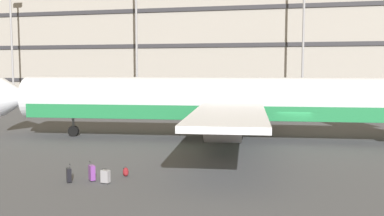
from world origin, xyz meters
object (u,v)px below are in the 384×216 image
Objects in this scene: backpack_silver at (126,172)px; suitcase_scuffed at (69,175)px; suitcase_purple at (92,173)px; airliner at (226,101)px; suitcase_black at (106,176)px.

suitcase_scuffed is at bearing -142.65° from backpack_silver.
suitcase_purple reaches higher than suitcase_scuffed.
airliner reaches higher than backpack_silver.
suitcase_black is at bearing -106.25° from backpack_silver.
suitcase_purple is (1.02, 0.54, 0.04)m from suitcase_scuffed.
suitcase_scuffed is 1.77× the size of backpack_silver.
suitcase_black is at bearing 7.53° from suitcase_scuffed.
backpack_silver is at bearing 73.75° from suitcase_black.
suitcase_scuffed is (-5.63, -15.00, -2.73)m from airliner.
suitcase_black is (-3.71, -14.75, -2.76)m from airliner.
airliner is 72.09× the size of backpack_silver.
airliner is 16.26m from suitcase_scuffed.
backpack_silver is at bearing -103.85° from airliner.
suitcase_scuffed reaches higher than backpack_silver.
airliner is 37.63× the size of suitcase_purple.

